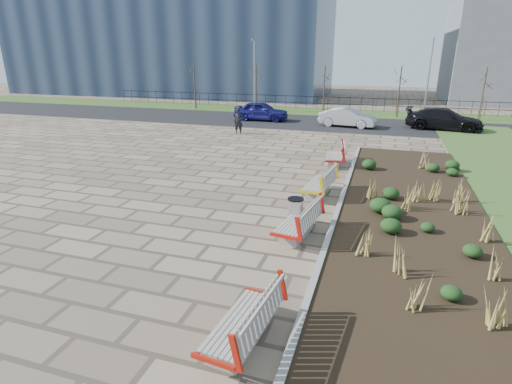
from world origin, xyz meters
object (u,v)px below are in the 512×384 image
(bench_d, at_px, (334,154))
(lamp_east, at_px, (428,80))
(pedestrian, at_px, (238,121))
(bench_b, at_px, (297,220))
(car_blue, at_px, (261,111))
(bench_a, at_px, (241,320))
(car_silver, at_px, (348,117))
(car_black, at_px, (444,119))
(litter_bin, at_px, (295,213))
(bench_c, at_px, (318,182))
(lamp_west, at_px, (254,77))

(bench_d, relative_size, lamp_east, 0.35)
(pedestrian, distance_m, lamp_east, 15.61)
(bench_b, relative_size, car_blue, 0.50)
(bench_a, distance_m, car_silver, 23.53)
(bench_d, distance_m, car_black, 12.93)
(lamp_east, bearing_deg, bench_b, -101.84)
(car_blue, distance_m, lamp_east, 13.00)
(litter_bin, relative_size, lamp_east, 0.15)
(bench_c, bearing_deg, car_silver, 98.24)
(bench_d, relative_size, litter_bin, 2.38)
(car_black, bearing_deg, bench_a, 174.07)
(car_blue, relative_size, lamp_east, 0.70)
(bench_a, xyz_separation_m, car_silver, (-0.40, 23.52, 0.17))
(bench_b, height_order, car_black, car_black)
(pedestrian, bearing_deg, car_black, 8.60)
(bench_c, distance_m, car_blue, 17.46)
(litter_bin, relative_size, car_black, 0.18)
(bench_a, distance_m, pedestrian, 19.94)
(car_silver, bearing_deg, pedestrian, 133.98)
(bench_a, bearing_deg, pedestrian, 116.17)
(bench_a, distance_m, litter_bin, 5.37)
(bench_a, relative_size, bench_b, 1.00)
(litter_bin, height_order, lamp_west, lamp_west)
(bench_b, height_order, litter_bin, bench_b)
(litter_bin, bearing_deg, lamp_west, 110.78)
(car_blue, bearing_deg, bench_d, -149.69)
(pedestrian, height_order, car_silver, pedestrian)
(car_silver, bearing_deg, lamp_east, -39.52)
(litter_bin, xyz_separation_m, pedestrian, (-6.70, 13.34, 0.37))
(lamp_west, bearing_deg, pedestrian, -77.93)
(car_black, distance_m, lamp_east, 4.90)
(bench_c, bearing_deg, lamp_east, 82.79)
(car_blue, bearing_deg, litter_bin, -161.43)
(bench_a, xyz_separation_m, bench_c, (0.00, 8.40, 0.00))
(bench_c, bearing_deg, litter_bin, -86.94)
(bench_b, distance_m, car_silver, 18.81)
(car_silver, bearing_deg, bench_b, -171.36)
(bench_d, xyz_separation_m, lamp_west, (-9.00, 15.69, 2.54))
(bench_a, height_order, car_black, car_black)
(pedestrian, relative_size, car_blue, 0.39)
(bench_a, xyz_separation_m, litter_bin, (-0.19, 5.37, -0.06))
(pedestrian, height_order, car_black, pedestrian)
(bench_a, distance_m, car_blue, 25.37)
(bench_c, xyz_separation_m, lamp_west, (-9.00, 20.17, 2.54))
(car_black, relative_size, lamp_east, 0.83)
(bench_c, relative_size, lamp_west, 0.35)
(pedestrian, bearing_deg, bench_a, -84.86)
(lamp_west, relative_size, lamp_east, 1.00)
(car_blue, xyz_separation_m, car_silver, (6.68, -0.84, -0.06))
(litter_bin, xyz_separation_m, lamp_west, (-8.81, 23.20, 2.60))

